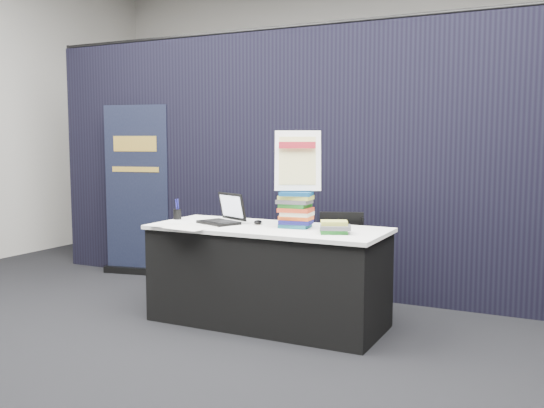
{
  "coord_description": "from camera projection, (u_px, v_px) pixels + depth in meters",
  "views": [
    {
      "loc": [
        2.06,
        -3.49,
        1.4
      ],
      "look_at": [
        0.04,
        0.55,
        0.92
      ],
      "focal_mm": 40.0,
      "sensor_mm": 36.0,
      "label": 1
    }
  ],
  "objects": [
    {
      "name": "floor",
      "position": [
        231.0,
        344.0,
        4.17
      ],
      "size": [
        8.0,
        8.0,
        0.0
      ],
      "primitive_type": "plane",
      "color": "black",
      "rests_on": "ground"
    },
    {
      "name": "wall_back",
      "position": [
        393.0,
        112.0,
        7.54
      ],
      "size": [
        8.0,
        0.02,
        3.5
      ],
      "primitive_type": "cube",
      "color": "beige",
      "rests_on": "floor"
    },
    {
      "name": "drape_partition",
      "position": [
        320.0,
        163.0,
        5.46
      ],
      "size": [
        6.0,
        0.08,
        2.4
      ],
      "primitive_type": "cube",
      "color": "black",
      "rests_on": "floor"
    },
    {
      "name": "display_table",
      "position": [
        268.0,
        275.0,
        4.62
      ],
      "size": [
        1.8,
        0.75,
        0.75
      ],
      "color": "black",
      "rests_on": "floor"
    },
    {
      "name": "laptop",
      "position": [
        221.0,
        216.0,
        4.75
      ],
      "size": [
        0.37,
        0.36,
        0.24
      ],
      "rotation": [
        0.0,
        0.0,
        -0.41
      ],
      "color": "black",
      "rests_on": "display_table"
    },
    {
      "name": "mouse",
      "position": [
        258.0,
        222.0,
        4.7
      ],
      "size": [
        0.09,
        0.12,
        0.03
      ],
      "primitive_type": "ellipsoid",
      "rotation": [
        0.0,
        0.0,
        0.29
      ],
      "color": "black",
      "rests_on": "display_table"
    },
    {
      "name": "brochure_left",
      "position": [
        174.0,
        225.0,
        4.62
      ],
      "size": [
        0.32,
        0.25,
        0.0
      ],
      "primitive_type": "cube",
      "rotation": [
        0.0,
        0.0,
        0.11
      ],
      "color": "silver",
      "rests_on": "display_table"
    },
    {
      "name": "brochure_mid",
      "position": [
        188.0,
        228.0,
        4.5
      ],
      "size": [
        0.36,
        0.28,
        0.0
      ],
      "primitive_type": "cube",
      "rotation": [
        0.0,
        0.0,
        -0.14
      ],
      "color": "white",
      "rests_on": "display_table"
    },
    {
      "name": "brochure_right",
      "position": [
        197.0,
        226.0,
        4.57
      ],
      "size": [
        0.32,
        0.24,
        0.0
      ],
      "primitive_type": "cube",
      "rotation": [
        0.0,
        0.0,
        -0.09
      ],
      "color": "silver",
      "rests_on": "display_table"
    },
    {
      "name": "pen_cup",
      "position": [
        177.0,
        214.0,
        4.99
      ],
      "size": [
        0.08,
        0.08,
        0.08
      ],
      "primitive_type": "cylinder",
      "rotation": [
        0.0,
        0.0,
        -0.25
      ],
      "color": "black",
      "rests_on": "display_table"
    },
    {
      "name": "book_stack_tall",
      "position": [
        296.0,
        210.0,
        4.5
      ],
      "size": [
        0.24,
        0.2,
        0.27
      ],
      "rotation": [
        0.0,
        0.0,
        0.12
      ],
      "color": "#1A5462",
      "rests_on": "display_table"
    },
    {
      "name": "book_stack_short",
      "position": [
        335.0,
        227.0,
        4.24
      ],
      "size": [
        0.24,
        0.22,
        0.09
      ],
      "rotation": [
        0.0,
        0.0,
        0.36
      ],
      "color": "#1C6921",
      "rests_on": "display_table"
    },
    {
      "name": "info_sign",
      "position": [
        298.0,
        161.0,
        4.49
      ],
      "size": [
        0.37,
        0.26,
        0.47
      ],
      "rotation": [
        0.0,
        0.0,
        0.42
      ],
      "color": "black",
      "rests_on": "book_stack_tall"
    },
    {
      "name": "pullup_banner",
      "position": [
        137.0,
        200.0,
        6.3
      ],
      "size": [
        0.75,
        0.25,
        1.76
      ],
      "rotation": [
        0.0,
        0.0,
        0.2
      ],
      "color": "black",
      "rests_on": "floor"
    },
    {
      "name": "stacking_chair",
      "position": [
        335.0,
        260.0,
        4.8
      ],
      "size": [
        0.47,
        0.49,
        0.82
      ],
      "rotation": [
        0.0,
        0.0,
        0.34
      ],
      "color": "black",
      "rests_on": "floor"
    }
  ]
}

